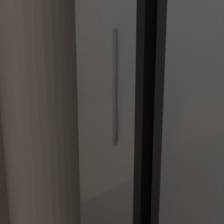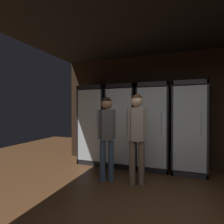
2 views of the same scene
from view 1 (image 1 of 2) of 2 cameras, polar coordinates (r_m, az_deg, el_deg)
cooler_far_left at (r=2.11m, az=-12.21°, el=4.34°), size 0.71×0.68×2.02m
cooler_left at (r=1.54m, az=4.39°, el=2.26°), size 0.71×0.68×2.02m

